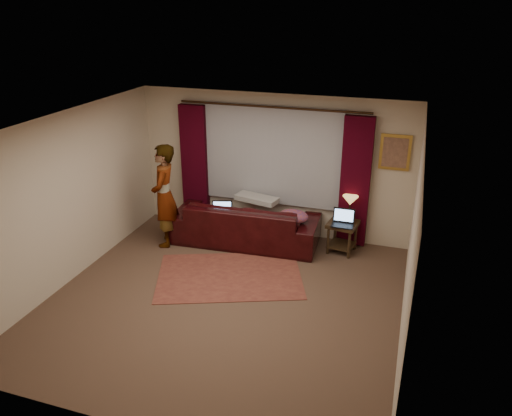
{
  "coord_description": "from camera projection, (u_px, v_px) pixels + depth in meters",
  "views": [
    {
      "loc": [
        2.37,
        -5.78,
        4.09
      ],
      "look_at": [
        0.1,
        1.2,
        1.0
      ],
      "focal_mm": 35.0,
      "sensor_mm": 36.0,
      "label": 1
    }
  ],
  "objects": [
    {
      "name": "wall_front",
      "position": [
        123.0,
        324.0,
        4.63
      ],
      "size": [
        5.0,
        0.02,
        2.6
      ],
      "primitive_type": "cube",
      "color": "beige",
      "rests_on": "ground"
    },
    {
      "name": "picture_frame",
      "position": [
        395.0,
        152.0,
        8.21
      ],
      "size": [
        0.5,
        0.04,
        0.6
      ],
      "primitive_type": "cube",
      "color": "#BC8F38",
      "rests_on": "wall_back"
    },
    {
      "name": "sofa",
      "position": [
        246.0,
        215.0,
        8.89
      ],
      "size": [
        2.66,
        1.26,
        1.05
      ],
      "primitive_type": "imported",
      "rotation": [
        0.0,
        0.0,
        3.2
      ],
      "color": "black",
      "rests_on": "floor"
    },
    {
      "name": "laptop_table",
      "position": [
        343.0,
        219.0,
        8.34
      ],
      "size": [
        0.37,
        0.4,
        0.26
      ],
      "primitive_type": null,
      "rotation": [
        0.0,
        0.0,
        0.01
      ],
      "color": "black",
      "rests_on": "end_table"
    },
    {
      "name": "wall_right",
      "position": [
        412.0,
        245.0,
        6.11
      ],
      "size": [
        0.02,
        5.0,
        2.6
      ],
      "primitive_type": "cube",
      "color": "beige",
      "rests_on": "ground"
    },
    {
      "name": "throw_blanket",
      "position": [
        257.0,
        184.0,
        8.86
      ],
      "size": [
        0.83,
        0.47,
        0.09
      ],
      "primitive_type": "cube",
      "rotation": [
        0.0,
        0.0,
        -0.22
      ],
      "color": "#9D9B96",
      "rests_on": "sofa"
    },
    {
      "name": "drape_right",
      "position": [
        355.0,
        183.0,
        8.54
      ],
      "size": [
        0.5,
        0.14,
        2.3
      ],
      "primitive_type": "cube",
      "color": "#33020E",
      "rests_on": "floor"
    },
    {
      "name": "laptop_sofa",
      "position": [
        222.0,
        211.0,
        8.74
      ],
      "size": [
        0.45,
        0.47,
        0.26
      ],
      "primitive_type": null,
      "rotation": [
        0.0,
        0.0,
        0.29
      ],
      "color": "black",
      "rests_on": "sofa"
    },
    {
      "name": "wall_back",
      "position": [
        273.0,
        166.0,
        9.01
      ],
      "size": [
        5.0,
        0.02,
        2.6
      ],
      "primitive_type": "cube",
      "color": "beige",
      "rests_on": "ground"
    },
    {
      "name": "clothing_pile",
      "position": [
        293.0,
        217.0,
        8.54
      ],
      "size": [
        0.54,
        0.43,
        0.22
      ],
      "primitive_type": "ellipsoid",
      "rotation": [
        0.0,
        0.0,
        -0.05
      ],
      "color": "brown",
      "rests_on": "sofa"
    },
    {
      "name": "wall_left",
      "position": [
        68.0,
        198.0,
        7.54
      ],
      "size": [
        0.02,
        5.0,
        2.6
      ],
      "primitive_type": "cube",
      "color": "beige",
      "rests_on": "ground"
    },
    {
      "name": "drape_left",
      "position": [
        195.0,
        166.0,
        9.39
      ],
      "size": [
        0.5,
        0.14,
        2.3
      ],
      "primitive_type": "cube",
      "color": "#33020E",
      "rests_on": "floor"
    },
    {
      "name": "end_table",
      "position": [
        342.0,
        237.0,
        8.63
      ],
      "size": [
        0.55,
        0.55,
        0.56
      ],
      "primitive_type": "cube",
      "rotation": [
        0.0,
        0.0,
        -0.15
      ],
      "color": "black",
      "rests_on": "floor"
    },
    {
      "name": "floor",
      "position": [
        224.0,
        300.0,
        7.33
      ],
      "size": [
        5.0,
        5.0,
        0.01
      ],
      "primitive_type": "cube",
      "color": "brown",
      "rests_on": "ground"
    },
    {
      "name": "area_rug",
      "position": [
        230.0,
        276.0,
        7.96
      ],
      "size": [
        2.66,
        2.23,
        0.01
      ],
      "primitive_type": "cube",
      "rotation": [
        0.0,
        0.0,
        0.37
      ],
      "color": "brown",
      "rests_on": "floor"
    },
    {
      "name": "tiffany_lamp",
      "position": [
        350.0,
        208.0,
        8.56
      ],
      "size": [
        0.36,
        0.36,
        0.43
      ],
      "primitive_type": null,
      "rotation": [
        0.0,
        0.0,
        -0.45
      ],
      "color": "olive",
      "rests_on": "end_table"
    },
    {
      "name": "sheer_curtain",
      "position": [
        272.0,
        156.0,
        8.88
      ],
      "size": [
        2.5,
        0.05,
        1.8
      ],
      "primitive_type": "cube",
      "color": "#9B9BA2",
      "rests_on": "wall_back"
    },
    {
      "name": "ceiling",
      "position": [
        219.0,
        126.0,
        6.32
      ],
      "size": [
        5.0,
        5.0,
        0.02
      ],
      "primitive_type": "cube",
      "color": "silver",
      "rests_on": "ground"
    },
    {
      "name": "curtain_rod",
      "position": [
        272.0,
        107.0,
        8.5
      ],
      "size": [
        0.04,
        0.04,
        3.4
      ],
      "primitive_type": "cylinder",
      "color": "#311E10",
      "rests_on": "wall_back"
    },
    {
      "name": "person",
      "position": [
        164.0,
        196.0,
        8.67
      ],
      "size": [
        0.65,
        0.65,
        1.84
      ],
      "primitive_type": "imported",
      "rotation": [
        0.0,
        0.0,
        -1.33
      ],
      "color": "#9D9B96",
      "rests_on": "floor"
    }
  ]
}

